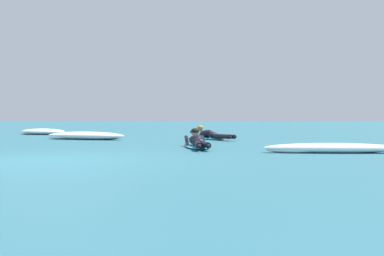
# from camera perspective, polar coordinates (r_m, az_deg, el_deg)

# --- Properties ---
(ground_plane) EXTENTS (120.00, 120.00, 0.00)m
(ground_plane) POSITION_cam_1_polar(r_m,az_deg,el_deg) (18.61, -6.67, -1.06)
(ground_plane) COLOR #2D6B7A
(surfer_near) EXTENTS (0.88, 2.68, 0.54)m
(surfer_near) POSITION_cam_1_polar(r_m,az_deg,el_deg) (11.86, 0.67, -1.79)
(surfer_near) COLOR #2DB2D1
(surfer_near) RESTS_ON ground
(surfer_far) EXTENTS (1.76, 2.31, 0.54)m
(surfer_far) POSITION_cam_1_polar(r_m,az_deg,el_deg) (16.23, 2.13, -0.90)
(surfer_far) COLOR #2DB2D1
(surfer_far) RESTS_ON ground
(whitewater_mid_left) EXTENTS (3.03, 1.45, 0.28)m
(whitewater_mid_left) POSITION_cam_1_polar(r_m,az_deg,el_deg) (16.58, -12.91, -0.95)
(whitewater_mid_left) COLOR white
(whitewater_mid_left) RESTS_ON ground
(whitewater_mid_right) EXTENTS (2.98, 0.53, 0.22)m
(whitewater_mid_right) POSITION_cam_1_polar(r_m,az_deg,el_deg) (10.66, 16.73, -2.40)
(whitewater_mid_right) COLOR white
(whitewater_mid_right) RESTS_ON ground
(whitewater_back) EXTENTS (2.37, 1.51, 0.27)m
(whitewater_back) POSITION_cam_1_polar(r_m,az_deg,el_deg) (21.68, -17.78, -0.45)
(whitewater_back) COLOR white
(whitewater_back) RESTS_ON ground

